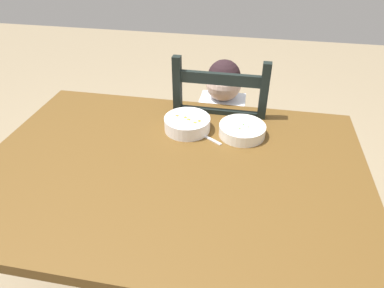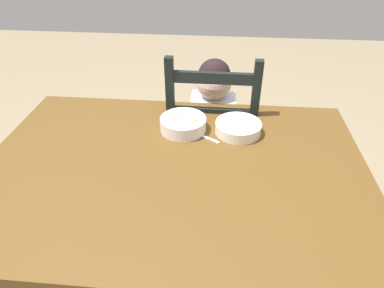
{
  "view_description": "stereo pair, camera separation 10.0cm",
  "coord_description": "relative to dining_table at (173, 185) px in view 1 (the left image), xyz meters",
  "views": [
    {
      "loc": [
        0.26,
        -0.96,
        1.54
      ],
      "look_at": [
        0.06,
        0.07,
        0.81
      ],
      "focal_mm": 32.3,
      "sensor_mm": 36.0,
      "label": 1
    },
    {
      "loc": [
        0.16,
        -0.98,
        1.54
      ],
      "look_at": [
        0.06,
        0.07,
        0.81
      ],
      "focal_mm": 32.3,
      "sensor_mm": 36.0,
      "label": 2
    }
  ],
  "objects": [
    {
      "name": "child_figure",
      "position": [
        0.12,
        0.54,
        -0.04
      ],
      "size": [
        0.32,
        0.31,
        0.95
      ],
      "color": "silver",
      "rests_on": "ground"
    },
    {
      "name": "dining_chair",
      "position": [
        0.12,
        0.54,
        -0.19
      ],
      "size": [
        0.42,
        0.42,
        1.02
      ],
      "color": "black",
      "rests_on": "ground"
    },
    {
      "name": "bowl_of_carrots",
      "position": [
        0.01,
        0.25,
        0.13
      ],
      "size": [
        0.19,
        0.19,
        0.06
      ],
      "color": "white",
      "rests_on": "dining_table"
    },
    {
      "name": "dining_table",
      "position": [
        0.0,
        0.0,
        0.0
      ],
      "size": [
        1.41,
        1.0,
        0.76
      ],
      "color": "brown",
      "rests_on": "ground"
    },
    {
      "name": "ground_plane",
      "position": [
        0.0,
        0.0,
        -0.66
      ],
      "size": [
        8.0,
        8.0,
        0.0
      ],
      "primitive_type": "plane",
      "color": "#89775B"
    },
    {
      "name": "bowl_of_peas",
      "position": [
        0.24,
        0.25,
        0.12
      ],
      "size": [
        0.19,
        0.19,
        0.05
      ],
      "color": "white",
      "rests_on": "dining_table"
    },
    {
      "name": "spoon",
      "position": [
        0.08,
        0.21,
        0.1
      ],
      "size": [
        0.13,
        0.09,
        0.01
      ],
      "color": "silver",
      "rests_on": "dining_table"
    }
  ]
}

